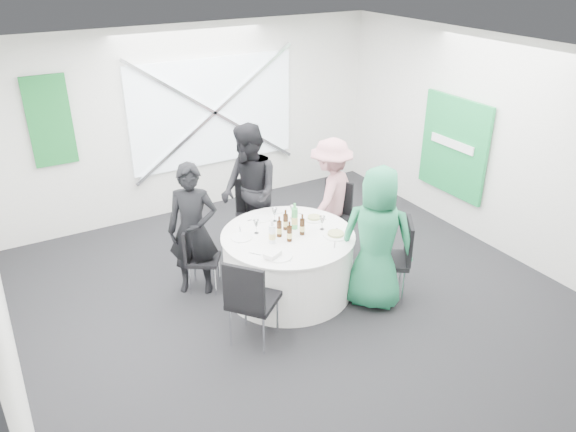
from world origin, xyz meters
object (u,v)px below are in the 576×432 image
banquet_table (288,263)px  green_water_bottle (295,219)px  chair_front_left (250,297)px  person_woman_green (377,239)px  person_man_back_left (193,230)px  person_man_back (249,192)px  chair_back (254,208)px  chair_back_left (197,254)px  chair_back_right (334,211)px  clear_water_bottle (272,234)px  person_woman_pink (330,195)px  chair_front_right (397,253)px

banquet_table → green_water_bottle: green_water_bottle is taller
chair_front_left → person_woman_green: person_woman_green is taller
person_man_back_left → person_man_back: 1.09m
chair_back → person_woman_green: 2.00m
chair_back → person_man_back: person_man_back is taller
green_water_bottle → chair_back_left: bearing=155.4°
banquet_table → chair_back: (0.15, 1.18, 0.20)m
chair_back_right → person_man_back: bearing=-142.7°
chair_back_right → clear_water_bottle: bearing=-92.3°
chair_back_right → person_woman_pink: (-0.05, 0.03, 0.23)m
chair_front_right → person_man_back: (-1.00, 1.79, 0.31)m
green_water_bottle → chair_front_right: bearing=-43.1°
person_woman_green → chair_back_left: bearing=6.2°
clear_water_bottle → chair_back: bearing=72.4°
chair_back_left → chair_front_left: size_ratio=0.80×
person_woman_green → green_water_bottle: size_ratio=5.22×
chair_front_left → person_woman_pink: 2.32m
person_man_back → clear_water_bottle: person_man_back is taller
chair_front_right → person_woman_green: (-0.30, 0.01, 0.26)m
chair_back_right → clear_water_bottle: clear_water_bottle is taller
person_man_back → person_woman_pink: size_ratio=1.14×
chair_back_right → chair_front_right: (-0.05, -1.35, 0.03)m
chair_front_left → person_man_back: person_man_back is taller
person_man_back → person_woman_green: (0.69, -1.77, -0.05)m
chair_back_right → chair_front_left: chair_front_left is taller
chair_back → green_water_bottle: (-0.00, -1.08, 0.31)m
chair_back → chair_front_left: bearing=-110.8°
person_man_back_left → person_woman_pink: (1.97, 0.08, -0.03)m
chair_back_right → green_water_bottle: size_ratio=2.92×
chair_front_right → person_woman_green: 0.40m
person_man_back_left → person_man_back: person_man_back is taller
chair_front_right → person_man_back_left: size_ratio=0.61×
clear_water_bottle → chair_front_left: bearing=-134.0°
green_water_bottle → person_woman_green: bearing=-54.5°
chair_back → chair_front_left: 2.12m
green_water_bottle → clear_water_bottle: bearing=-156.5°
chair_front_right → person_man_back: person_man_back is taller
chair_back → person_woman_pink: (0.88, -0.53, 0.20)m
green_water_bottle → chair_back: bearing=89.8°
person_woman_pink → person_woman_green: person_woman_green is taller
chair_back_right → chair_back_left: bearing=-118.8°
chair_front_right → person_woman_green: person_woman_green is taller
person_woman_green → chair_back_right: bearing=-60.2°
chair_back → clear_water_bottle: clear_water_bottle is taller
chair_back_left → green_water_bottle: bearing=-82.1°
banquet_table → person_man_back_left: 1.18m
chair_back_left → person_man_back_left: (-0.03, -0.01, 0.33)m
chair_front_right → person_woman_pink: person_woman_pink is taller
chair_front_left → person_woman_pink: person_woman_pink is taller
person_woman_green → green_water_bottle: person_woman_green is taller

